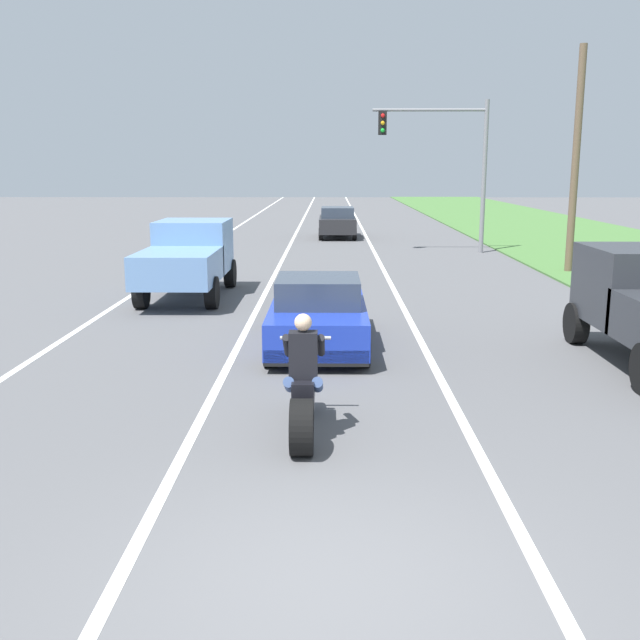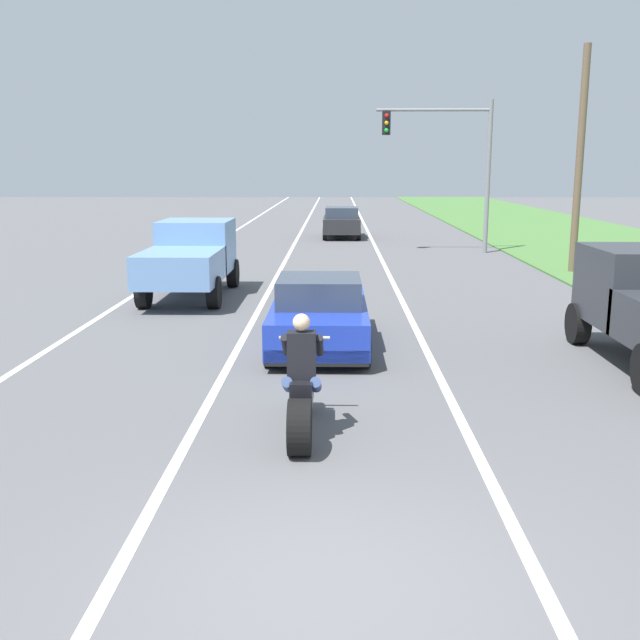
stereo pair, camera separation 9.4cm
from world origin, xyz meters
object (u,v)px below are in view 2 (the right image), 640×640
motorcycle_with_rider (302,393)px  traffic_light_mast_near (454,152)px  distant_car_far_ahead (342,222)px  pickup_truck_left_lane_light_blue (191,256)px  sports_car_blue (319,314)px

motorcycle_with_rider → traffic_light_mast_near: size_ratio=0.37×
motorcycle_with_rider → distant_car_far_ahead: 27.25m
pickup_truck_left_lane_light_blue → distant_car_far_ahead: (4.12, 16.93, -0.33)m
motorcycle_with_rider → sports_car_blue: (0.11, 4.92, 0.04)m
motorcycle_with_rider → pickup_truck_left_lane_light_blue: (-3.42, 10.32, 0.51)m
motorcycle_with_rider → traffic_light_mast_near: traffic_light_mast_near is taller
motorcycle_with_rider → traffic_light_mast_near: 21.76m
pickup_truck_left_lane_light_blue → traffic_light_mast_near: bearing=51.2°
motorcycle_with_rider → pickup_truck_left_lane_light_blue: size_ratio=0.46×
pickup_truck_left_lane_light_blue → distant_car_far_ahead: size_ratio=1.20×
pickup_truck_left_lane_light_blue → traffic_light_mast_near: 13.86m
sports_car_blue → pickup_truck_left_lane_light_blue: (-3.53, 5.39, 0.48)m
pickup_truck_left_lane_light_blue → distant_car_far_ahead: bearing=76.3°
pickup_truck_left_lane_light_blue → sports_car_blue: bearing=-56.8°
distant_car_far_ahead → motorcycle_with_rider: bearing=-91.5°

